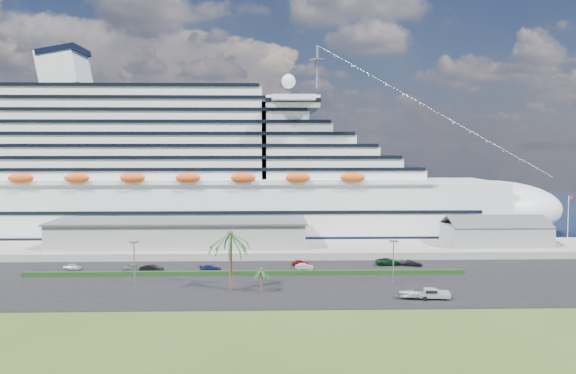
{
  "coord_description": "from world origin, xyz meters",
  "views": [
    {
      "loc": [
        -2.48,
        -94.64,
        25.86
      ],
      "look_at": [
        0.93,
        30.0,
        16.77
      ],
      "focal_mm": 35.0,
      "sensor_mm": 36.0,
      "label": 1
    }
  ],
  "objects_px": {
    "parked_car_3": "(210,268)",
    "pickup_truck": "(434,294)",
    "cruise_ship": "(205,179)",
    "boat_trailer": "(413,293)"
  },
  "relations": [
    {
      "from": "parked_car_3",
      "to": "pickup_truck",
      "type": "relative_size",
      "value": 0.85
    },
    {
      "from": "parked_car_3",
      "to": "boat_trailer",
      "type": "height_order",
      "value": "boat_trailer"
    },
    {
      "from": "parked_car_3",
      "to": "cruise_ship",
      "type": "bearing_deg",
      "value": 4.6
    },
    {
      "from": "pickup_truck",
      "to": "parked_car_3",
      "type": "bearing_deg",
      "value": 150.83
    },
    {
      "from": "cruise_ship",
      "to": "parked_car_3",
      "type": "xyz_separation_m",
      "value": [
        6.19,
        -44.38,
        -15.92
      ]
    },
    {
      "from": "parked_car_3",
      "to": "boat_trailer",
      "type": "bearing_deg",
      "value": -124.52
    },
    {
      "from": "cruise_ship",
      "to": "boat_trailer",
      "type": "xyz_separation_m",
      "value": [
        42.59,
        -66.4,
        -15.57
      ]
    },
    {
      "from": "pickup_truck",
      "to": "boat_trailer",
      "type": "relative_size",
      "value": 0.97
    },
    {
      "from": "cruise_ship",
      "to": "boat_trailer",
      "type": "height_order",
      "value": "cruise_ship"
    },
    {
      "from": "parked_car_3",
      "to": "pickup_truck",
      "type": "xyz_separation_m",
      "value": [
        39.91,
        -22.28,
        0.34
      ]
    }
  ]
}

